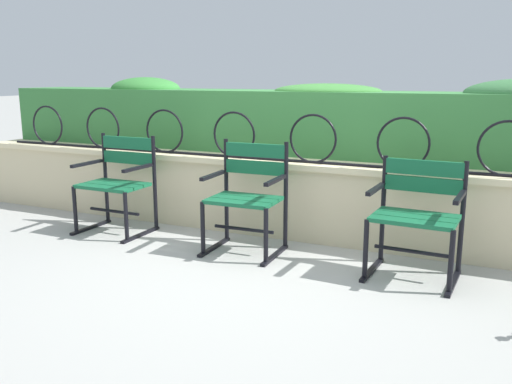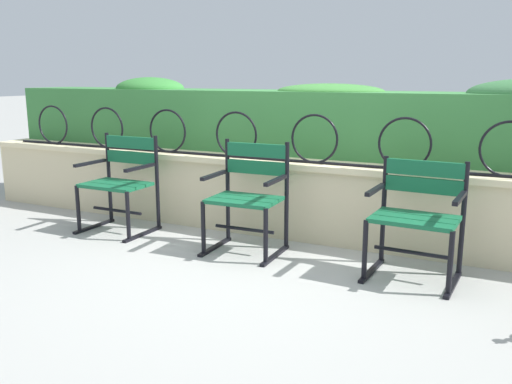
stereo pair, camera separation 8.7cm
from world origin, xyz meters
TOP-DOWN VIEW (x-y plane):
  - ground_plane at (0.00, 0.00)m, footprint 60.00×60.00m
  - stone_wall at (0.00, 0.90)m, footprint 7.04×0.41m
  - iron_arch_fence at (-0.15, 0.83)m, footprint 6.51×0.02m
  - hedge_row at (0.02, 1.42)m, footprint 6.90×0.69m
  - park_chair_left at (-1.51, 0.38)m, footprint 0.62×0.52m
  - park_chair_centre at (-0.18, 0.35)m, footprint 0.60×0.54m
  - park_chair_right at (1.16, 0.34)m, footprint 0.63×0.55m

SIDE VIEW (x-z plane):
  - ground_plane at x=0.00m, z-range 0.00..0.00m
  - stone_wall at x=0.00m, z-range 0.00..0.68m
  - park_chair_right at x=1.16m, z-range 0.04..0.87m
  - park_chair_left at x=-1.51m, z-range 0.03..0.91m
  - park_chair_centre at x=-0.18m, z-range 0.02..0.91m
  - iron_arch_fence at x=-0.15m, z-range 0.66..1.08m
  - hedge_row at x=0.02m, z-range 0.65..1.36m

